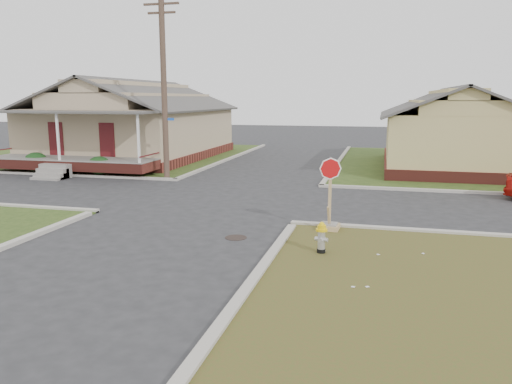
# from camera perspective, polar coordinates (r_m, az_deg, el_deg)

# --- Properties ---
(ground) EXTENTS (120.00, 120.00, 0.00)m
(ground) POSITION_cam_1_polar(r_m,az_deg,el_deg) (15.84, -9.46, -4.16)
(ground) COLOR #28292B
(ground) RESTS_ON ground
(verge_far_left) EXTENTS (19.00, 19.00, 0.05)m
(verge_far_left) POSITION_cam_1_polar(r_m,az_deg,el_deg) (37.55, -16.72, 4.12)
(verge_far_left) COLOR #2B4117
(verge_far_left) RESTS_ON ground
(curbs) EXTENTS (80.00, 40.00, 0.12)m
(curbs) POSITION_cam_1_polar(r_m,az_deg,el_deg) (20.40, -3.85, -0.71)
(curbs) COLOR #B0AA9F
(curbs) RESTS_ON ground
(manhole) EXTENTS (0.64, 0.64, 0.01)m
(manhole) POSITION_cam_1_polar(r_m,az_deg,el_deg) (14.65, -2.31, -5.22)
(manhole) COLOR black
(manhole) RESTS_ON ground
(corner_house) EXTENTS (10.10, 15.50, 5.30)m
(corner_house) POSITION_cam_1_polar(r_m,az_deg,el_deg) (34.76, -13.75, 7.51)
(corner_house) COLOR maroon
(corner_house) RESTS_ON ground
(side_house_yellow) EXTENTS (7.60, 11.60, 4.70)m
(side_house_yellow) POSITION_cam_1_polar(r_m,az_deg,el_deg) (30.79, 21.38, 6.54)
(side_house_yellow) COLOR maroon
(side_house_yellow) RESTS_ON ground
(utility_pole) EXTENTS (1.80, 0.28, 9.00)m
(utility_pole) POSITION_cam_1_polar(r_m,az_deg,el_deg) (25.17, -10.48, 11.97)
(utility_pole) COLOR #473429
(utility_pole) RESTS_ON ground
(fire_hydrant) EXTENTS (0.31, 0.31, 0.82)m
(fire_hydrant) POSITION_cam_1_polar(r_m,az_deg,el_deg) (13.10, 7.50, -4.99)
(fire_hydrant) COLOR black
(fire_hydrant) RESTS_ON ground
(stop_sign) EXTENTS (0.63, 0.62, 2.22)m
(stop_sign) POSITION_cam_1_polar(r_m,az_deg,el_deg) (15.43, 8.38, -2.50)
(stop_sign) COLOR tan
(stop_sign) RESTS_ON ground
(hedge_left) EXTENTS (1.40, 1.15, 1.07)m
(hedge_left) POSITION_cam_1_polar(r_m,az_deg,el_deg) (29.92, -23.84, 3.18)
(hedge_left) COLOR #163D16
(hedge_left) RESTS_ON verge_far_left
(hedge_right) EXTENTS (1.34, 1.10, 1.03)m
(hedge_right) POSITION_cam_1_polar(r_m,az_deg,el_deg) (27.30, -17.48, 2.91)
(hedge_right) COLOR #163D16
(hedge_right) RESTS_ON verge_far_left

